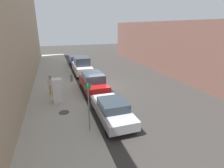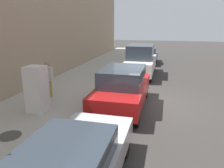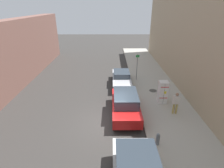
{
  "view_description": "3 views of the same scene",
  "coord_description": "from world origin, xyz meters",
  "px_view_note": "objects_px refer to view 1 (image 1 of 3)",
  "views": [
    {
      "loc": [
        -4.35,
        -15.71,
        5.78
      ],
      "look_at": [
        -0.35,
        -3.83,
        1.56
      ],
      "focal_mm": 28.0,
      "sensor_mm": 36.0,
      "label": 1
    },
    {
      "loc": [
        0.54,
        -9.79,
        3.54
      ],
      "look_at": [
        -1.85,
        -0.24,
        0.82
      ],
      "focal_mm": 35.0,
      "sensor_mm": 36.0,
      "label": 2
    },
    {
      "loc": [
        -0.17,
        9.96,
        7.47
      ],
      "look_at": [
        -0.22,
        -4.29,
        1.0
      ],
      "focal_mm": 28.0,
      "sensor_mm": 36.0,
      "label": 3
    }
  ],
  "objects_px": {
    "parked_suv_red": "(93,82)",
    "fire_hydrant": "(71,78)",
    "parked_sedan_silver": "(112,109)",
    "parked_van_white": "(82,66)",
    "discarded_refrigerator": "(58,90)",
    "pedestrian_walking_far": "(51,84)",
    "parked_hatchback_blue": "(76,61)",
    "street_sign_post": "(89,105)"
  },
  "relations": [
    {
      "from": "parked_van_white",
      "to": "parked_hatchback_blue",
      "type": "height_order",
      "value": "parked_van_white"
    },
    {
      "from": "street_sign_post",
      "to": "parked_hatchback_blue",
      "type": "height_order",
      "value": "street_sign_post"
    },
    {
      "from": "discarded_refrigerator",
      "to": "parked_van_white",
      "type": "height_order",
      "value": "parked_van_white"
    },
    {
      "from": "parked_sedan_silver",
      "to": "parked_suv_red",
      "type": "height_order",
      "value": "parked_suv_red"
    },
    {
      "from": "discarded_refrigerator",
      "to": "fire_hydrant",
      "type": "xyz_separation_m",
      "value": [
        1.52,
        4.82,
        -0.52
      ]
    },
    {
      "from": "fire_hydrant",
      "to": "pedestrian_walking_far",
      "type": "distance_m",
      "value": 3.76
    },
    {
      "from": "parked_sedan_silver",
      "to": "parked_suv_red",
      "type": "bearing_deg",
      "value": 90.0
    },
    {
      "from": "discarded_refrigerator",
      "to": "parked_van_white",
      "type": "bearing_deg",
      "value": 68.4
    },
    {
      "from": "fire_hydrant",
      "to": "parked_van_white",
      "type": "distance_m",
      "value": 3.52
    },
    {
      "from": "fire_hydrant",
      "to": "parked_hatchback_blue",
      "type": "xyz_separation_m",
      "value": [
        1.61,
        8.34,
        0.19
      ]
    },
    {
      "from": "parked_sedan_silver",
      "to": "discarded_refrigerator",
      "type": "bearing_deg",
      "value": 130.04
    },
    {
      "from": "parked_van_white",
      "to": "discarded_refrigerator",
      "type": "bearing_deg",
      "value": -111.6
    },
    {
      "from": "discarded_refrigerator",
      "to": "parked_sedan_silver",
      "type": "height_order",
      "value": "discarded_refrigerator"
    },
    {
      "from": "parked_hatchback_blue",
      "to": "parked_sedan_silver",
      "type": "bearing_deg",
      "value": -90.0
    },
    {
      "from": "pedestrian_walking_far",
      "to": "parked_suv_red",
      "type": "xyz_separation_m",
      "value": [
        3.62,
        -0.11,
        -0.22
      ]
    },
    {
      "from": "fire_hydrant",
      "to": "parked_hatchback_blue",
      "type": "distance_m",
      "value": 8.5
    },
    {
      "from": "parked_hatchback_blue",
      "to": "discarded_refrigerator",
      "type": "bearing_deg",
      "value": -103.37
    },
    {
      "from": "discarded_refrigerator",
      "to": "parked_sedan_silver",
      "type": "bearing_deg",
      "value": -49.96
    },
    {
      "from": "parked_sedan_silver",
      "to": "parked_hatchback_blue",
      "type": "xyz_separation_m",
      "value": [
        0.0,
        16.89,
        0.01
      ]
    },
    {
      "from": "street_sign_post",
      "to": "parked_van_white",
      "type": "distance_m",
      "value": 12.71
    },
    {
      "from": "parked_sedan_silver",
      "to": "street_sign_post",
      "type": "bearing_deg",
      "value": -149.6
    },
    {
      "from": "parked_sedan_silver",
      "to": "parked_hatchback_blue",
      "type": "bearing_deg",
      "value": 90.0
    },
    {
      "from": "pedestrian_walking_far",
      "to": "parked_suv_red",
      "type": "distance_m",
      "value": 3.63
    },
    {
      "from": "discarded_refrigerator",
      "to": "fire_hydrant",
      "type": "relative_size",
      "value": 2.4
    },
    {
      "from": "discarded_refrigerator",
      "to": "street_sign_post",
      "type": "distance_m",
      "value": 4.96
    },
    {
      "from": "parked_van_white",
      "to": "parked_hatchback_blue",
      "type": "distance_m",
      "value": 5.27
    },
    {
      "from": "street_sign_post",
      "to": "parked_hatchback_blue",
      "type": "bearing_deg",
      "value": 84.74
    },
    {
      "from": "discarded_refrigerator",
      "to": "parked_sedan_silver",
      "type": "distance_m",
      "value": 4.88
    },
    {
      "from": "parked_sedan_silver",
      "to": "parked_van_white",
      "type": "distance_m",
      "value": 11.63
    },
    {
      "from": "discarded_refrigerator",
      "to": "parked_van_white",
      "type": "distance_m",
      "value": 8.5
    },
    {
      "from": "fire_hydrant",
      "to": "pedestrian_walking_far",
      "type": "xyz_separation_m",
      "value": [
        -2.0,
        -3.13,
        0.58
      ]
    },
    {
      "from": "parked_hatchback_blue",
      "to": "pedestrian_walking_far",
      "type": "bearing_deg",
      "value": -107.5
    },
    {
      "from": "parked_suv_red",
      "to": "fire_hydrant",
      "type": "bearing_deg",
      "value": 116.48
    },
    {
      "from": "discarded_refrigerator",
      "to": "parked_hatchback_blue",
      "type": "distance_m",
      "value": 13.53
    },
    {
      "from": "street_sign_post",
      "to": "parked_hatchback_blue",
      "type": "relative_size",
      "value": 0.71
    },
    {
      "from": "pedestrian_walking_far",
      "to": "parked_van_white",
      "type": "height_order",
      "value": "parked_van_white"
    },
    {
      "from": "parked_sedan_silver",
      "to": "parked_suv_red",
      "type": "relative_size",
      "value": 1.01
    },
    {
      "from": "parked_van_white",
      "to": "parked_sedan_silver",
      "type": "bearing_deg",
      "value": -90.0
    },
    {
      "from": "discarded_refrigerator",
      "to": "parked_suv_red",
      "type": "xyz_separation_m",
      "value": [
        3.13,
        1.58,
        -0.16
      ]
    },
    {
      "from": "discarded_refrigerator",
      "to": "parked_suv_red",
      "type": "distance_m",
      "value": 3.51
    },
    {
      "from": "pedestrian_walking_far",
      "to": "parked_hatchback_blue",
      "type": "bearing_deg",
      "value": -148.62
    },
    {
      "from": "pedestrian_walking_far",
      "to": "parked_sedan_silver",
      "type": "height_order",
      "value": "pedestrian_walking_far"
    }
  ]
}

